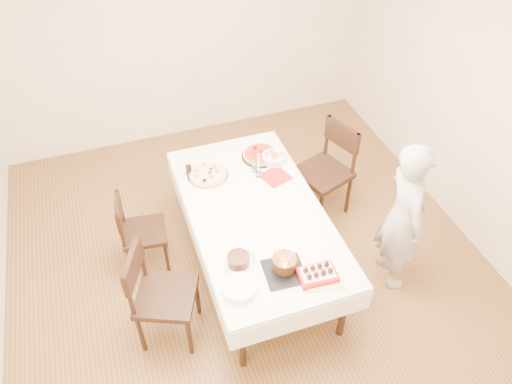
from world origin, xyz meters
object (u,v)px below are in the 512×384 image
object	(u,v)px
person	(403,217)
strawberry_box	(318,274)
dining_table	(256,240)
chair_left_dessert	(166,296)
chair_right_savory	(323,173)
pizza_pepperoni	(261,155)
chair_left_savory	(144,232)
cola_glass	(189,170)
pasta_bowl	(273,158)
pizza_white	(208,175)
taper_candle	(259,165)
layer_cake	(238,260)
birthday_cake	(285,260)

from	to	relation	value
person	strawberry_box	bearing A→B (deg)	117.40
dining_table	chair_left_dessert	size ratio (longest dim) A/B	2.14
chair_right_savory	chair_left_dessert	bearing A→B (deg)	-171.84
chair_right_savory	pizza_pepperoni	distance (m)	0.69
chair_left_savory	cola_glass	distance (m)	0.71
pasta_bowl	cola_glass	size ratio (longest dim) A/B	2.24
pizza_white	taper_candle	size ratio (longest dim) A/B	1.41
chair_left_savory	chair_left_dessert	distance (m)	0.84
chair_left_savory	pizza_pepperoni	bearing A→B (deg)	-158.78
cola_glass	strawberry_box	size ratio (longest dim) A/B	0.35
pasta_bowl	cola_glass	xyz separation A→B (m)	(-0.82, 0.09, 0.01)
taper_candle	layer_cake	bearing A→B (deg)	-117.89
cola_glass	strawberry_box	world-z (taller)	cola_glass
strawberry_box	person	bearing A→B (deg)	19.22
person	birthday_cake	distance (m)	1.18
pasta_bowl	strawberry_box	world-z (taller)	pasta_bowl
cola_glass	pizza_pepperoni	bearing A→B (deg)	2.28
birthday_cake	strawberry_box	size ratio (longest dim) A/B	0.66
strawberry_box	pasta_bowl	bearing A→B (deg)	82.94
dining_table	pasta_bowl	world-z (taller)	pasta_bowl
dining_table	pizza_pepperoni	world-z (taller)	pizza_pepperoni
dining_table	layer_cake	bearing A→B (deg)	-122.40
chair_left_dessert	cola_glass	distance (m)	1.26
dining_table	pasta_bowl	bearing A→B (deg)	56.91
pasta_bowl	taper_candle	xyz separation A→B (m)	(-0.21, -0.16, 0.09)
pizza_white	strawberry_box	distance (m)	1.51
layer_cake	pasta_bowl	bearing A→B (deg)	57.23
chair_right_savory	pizza_white	size ratio (longest dim) A/B	2.64
chair_right_savory	chair_left_dessert	xyz separation A→B (m)	(-1.82, -0.95, -0.02)
cola_glass	layer_cake	bearing A→B (deg)	-84.63
pasta_bowl	person	bearing A→B (deg)	-54.34
birthday_cake	taper_candle	bearing A→B (deg)	80.92
person	pizza_pepperoni	world-z (taller)	person
taper_candle	layer_cake	distance (m)	1.08
pizza_white	layer_cake	world-z (taller)	layer_cake
pizza_white	birthday_cake	world-z (taller)	birthday_cake
chair_left_dessert	layer_cake	bearing A→B (deg)	-163.52
chair_right_savory	layer_cake	bearing A→B (deg)	-159.59
chair_right_savory	birthday_cake	world-z (taller)	chair_right_savory
dining_table	pasta_bowl	xyz separation A→B (m)	(0.39, 0.59, 0.42)
dining_table	person	distance (m)	1.33
person	layer_cake	distance (m)	1.49
pizza_white	dining_table	bearing A→B (deg)	-65.08
chair_right_savory	pizza_pepperoni	world-z (taller)	chair_right_savory
pasta_bowl	birthday_cake	size ratio (longest dim) A/B	1.18
pizza_white	strawberry_box	size ratio (longest dim) A/B	1.34
pizza_pepperoni	strawberry_box	world-z (taller)	strawberry_box
chair_right_savory	pizza_white	world-z (taller)	chair_right_savory
person	pizza_white	xyz separation A→B (m)	(-1.44, 1.09, 0.00)
chair_left_savory	person	distance (m)	2.34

